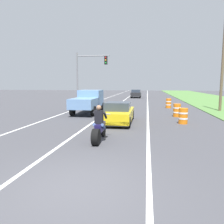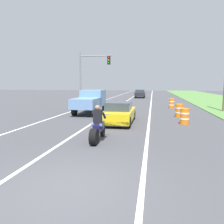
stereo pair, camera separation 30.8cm
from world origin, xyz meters
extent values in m
plane|color=#424247|center=(0.00, 0.00, 0.00)|extent=(160.00, 160.00, 0.00)
cube|color=white|center=(-5.40, 20.00, 0.00)|extent=(0.14, 120.00, 0.01)
cube|color=white|center=(1.80, 20.00, 0.00)|extent=(0.14, 120.00, 0.01)
cube|color=white|center=(-1.80, 20.00, 0.00)|extent=(0.14, 120.00, 0.01)
cylinder|color=black|center=(-0.35, 3.71, 0.35)|extent=(0.28, 0.69, 0.69)
cylinder|color=black|center=(-0.35, 5.26, 0.31)|extent=(0.12, 0.63, 0.63)
cube|color=#1E194C|center=(-0.35, 4.54, 0.61)|extent=(0.28, 1.10, 0.36)
cylinder|color=#B2B2B7|center=(-0.35, 5.18, 0.68)|extent=(0.08, 0.36, 0.73)
cylinder|color=#A5A5AA|center=(-0.35, 5.16, 1.11)|extent=(0.70, 0.05, 0.05)
cube|color=black|center=(-0.35, 4.31, 1.09)|extent=(0.36, 0.24, 0.60)
sphere|color=#9E7051|center=(-0.35, 4.31, 1.51)|extent=(0.22, 0.22, 0.22)
cylinder|color=#384C7A|center=(-0.53, 4.34, 0.69)|extent=(0.14, 0.47, 0.32)
cylinder|color=black|center=(-0.57, 4.61, 1.14)|extent=(0.10, 0.51, 0.40)
cylinder|color=#384C7A|center=(-0.17, 4.34, 0.69)|extent=(0.14, 0.47, 0.32)
cylinder|color=black|center=(-0.13, 4.61, 1.14)|extent=(0.10, 0.51, 0.40)
cube|color=yellow|center=(-0.14, 9.12, 0.53)|extent=(1.80, 4.30, 0.64)
cube|color=#333D4C|center=(-0.14, 8.92, 1.11)|extent=(1.56, 1.70, 0.52)
cube|color=black|center=(-0.14, 7.07, 0.29)|extent=(1.76, 0.20, 0.28)
cylinder|color=black|center=(-0.94, 10.72, 0.32)|extent=(0.24, 0.64, 0.64)
cylinder|color=black|center=(0.66, 10.72, 0.32)|extent=(0.24, 0.64, 0.64)
cylinder|color=black|center=(-0.94, 7.52, 0.32)|extent=(0.24, 0.64, 0.64)
cylinder|color=black|center=(0.66, 7.52, 0.32)|extent=(0.24, 0.64, 0.64)
cube|color=#6B93C6|center=(-3.31, 14.21, 1.28)|extent=(1.90, 2.10, 1.40)
cube|color=#333D4C|center=(-3.31, 14.56, 1.67)|extent=(1.67, 0.29, 0.57)
cube|color=#6B93C6|center=(-3.31, 11.96, 0.98)|extent=(1.90, 2.70, 0.80)
cylinder|color=black|center=(-4.18, 15.01, 0.40)|extent=(0.28, 0.80, 0.80)
cylinder|color=black|center=(-2.44, 15.01, 0.40)|extent=(0.28, 0.80, 0.80)
cylinder|color=black|center=(-4.18, 11.66, 0.40)|extent=(0.28, 0.80, 0.80)
cylinder|color=black|center=(-2.44, 11.66, 0.40)|extent=(0.28, 0.80, 0.80)
cylinder|color=gray|center=(-6.12, 18.98, 3.00)|extent=(0.18, 0.18, 6.00)
cylinder|color=gray|center=(-4.27, 18.98, 5.60)|extent=(3.70, 0.12, 0.12)
cube|color=black|center=(-2.82, 18.98, 5.10)|extent=(0.32, 0.24, 0.90)
sphere|color=red|center=(-2.82, 18.84, 5.38)|extent=(0.16, 0.16, 0.16)
sphere|color=orange|center=(-2.82, 18.84, 5.10)|extent=(0.16, 0.16, 0.16)
sphere|color=green|center=(-2.82, 18.84, 4.82)|extent=(0.16, 0.16, 0.16)
cylinder|color=orange|center=(4.01, 9.37, 0.50)|extent=(0.56, 0.56, 1.00)
cylinder|color=white|center=(4.01, 9.37, 0.70)|extent=(0.58, 0.58, 0.10)
cylinder|color=white|center=(4.01, 9.37, 0.35)|extent=(0.58, 0.58, 0.10)
cylinder|color=orange|center=(4.02, 12.42, 0.50)|extent=(0.56, 0.56, 1.00)
cylinder|color=white|center=(4.02, 12.42, 0.70)|extent=(0.58, 0.58, 0.10)
cylinder|color=white|center=(4.02, 12.42, 0.35)|extent=(0.58, 0.58, 0.10)
cylinder|color=orange|center=(3.97, 18.58, 0.50)|extent=(0.56, 0.56, 1.00)
cylinder|color=white|center=(3.97, 18.58, 0.70)|extent=(0.58, 0.58, 0.10)
cylinder|color=white|center=(3.97, 18.58, 0.35)|extent=(0.58, 0.58, 0.10)
cube|color=#262628|center=(-0.30, 35.41, 0.65)|extent=(1.76, 4.00, 0.70)
cube|color=#333D4C|center=(-0.30, 35.21, 1.25)|extent=(1.56, 2.00, 0.50)
cylinder|color=black|center=(-1.10, 36.81, 0.30)|extent=(0.20, 0.60, 0.60)
cylinder|color=black|center=(0.50, 36.81, 0.30)|extent=(0.20, 0.60, 0.60)
cylinder|color=black|center=(-1.10, 34.01, 0.30)|extent=(0.20, 0.60, 0.60)
cylinder|color=black|center=(0.50, 34.01, 0.30)|extent=(0.20, 0.60, 0.60)
camera|label=1|loc=(1.70, -4.82, 2.53)|focal=34.72mm
camera|label=2|loc=(2.00, -4.77, 2.53)|focal=34.72mm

